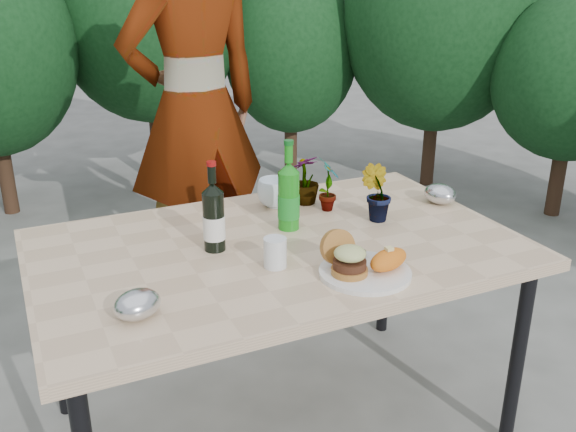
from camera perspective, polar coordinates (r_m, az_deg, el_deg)
name	(u,v)px	position (r m, az deg, el deg)	size (l,w,h in m)	color
ground	(279,425)	(2.55, -0.79, -18.04)	(80.00, 80.00, 0.00)	#63635E
patio_table	(278,259)	(2.17, -0.88, -3.88)	(1.60, 1.00, 0.75)	beige
shrub_hedge	(244,64)	(3.64, -3.90, 13.33)	(6.76, 5.13, 2.07)	#382316
dinner_plate	(365,273)	(1.96, 6.86, -5.02)	(0.28, 0.28, 0.01)	white
burger_stack	(347,257)	(1.92, 5.23, -3.69)	(0.11, 0.16, 0.11)	#B7722D
sweet_potato	(388,260)	(1.96, 8.92, -3.85)	(0.15, 0.08, 0.06)	orange
grilled_veg	(355,254)	(2.03, 5.95, -3.35)	(0.08, 0.05, 0.03)	olive
wine_bottle	(214,218)	(2.08, -6.62, -0.19)	(0.07, 0.07, 0.30)	black
sparkling_water	(289,197)	(2.23, 0.06, 1.70)	(0.08, 0.08, 0.32)	#188518
plastic_cup	(275,253)	(1.98, -1.15, -3.26)	(0.07, 0.07, 0.10)	silver
seedling_left	(328,184)	(2.41, 3.59, 2.85)	(0.11, 0.08, 0.21)	#22581E
seedling_mid	(376,193)	(2.34, 7.84, 2.02)	(0.11, 0.09, 0.20)	#20511C
seedling_right	(305,180)	(2.48, 1.56, 3.26)	(0.11, 0.11, 0.19)	#2C591E
blue_bowl	(275,193)	(2.46, -1.17, 2.06)	(0.14, 0.14, 0.11)	silver
foil_packet_left	(137,304)	(1.75, -13.26, -7.65)	(0.13, 0.11, 0.08)	silver
foil_packet_right	(440,194)	(2.57, 13.37, 1.93)	(0.13, 0.11, 0.08)	silver
person	(195,110)	(3.10, -8.29, 9.32)	(0.71, 0.47, 1.96)	#895F44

